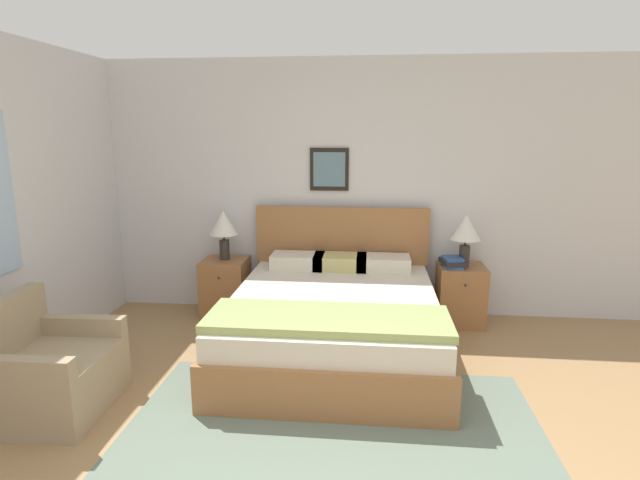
{
  "coord_description": "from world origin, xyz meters",
  "views": [
    {
      "loc": [
        0.22,
        -1.82,
        1.89
      ],
      "look_at": [
        -0.14,
        1.8,
        1.09
      ],
      "focal_mm": 28.0,
      "sensor_mm": 36.0,
      "label": 1
    }
  ],
  "objects_px": {
    "bed": "(334,320)",
    "table_lamp_by_door": "(466,230)",
    "nightstand_by_door": "(460,295)",
    "nightstand_near_window": "(226,287)",
    "armchair": "(47,373)",
    "table_lamp_near_window": "(223,225)"
  },
  "relations": [
    {
      "from": "bed",
      "to": "table_lamp_by_door",
      "type": "distance_m",
      "value": 1.6
    },
    {
      "from": "armchair",
      "to": "table_lamp_near_window",
      "type": "height_order",
      "value": "table_lamp_near_window"
    },
    {
      "from": "bed",
      "to": "armchair",
      "type": "height_order",
      "value": "bed"
    },
    {
      "from": "bed",
      "to": "nightstand_by_door",
      "type": "height_order",
      "value": "bed"
    },
    {
      "from": "table_lamp_by_door",
      "to": "nightstand_near_window",
      "type": "bearing_deg",
      "value": -179.7
    },
    {
      "from": "nightstand_by_door",
      "to": "table_lamp_near_window",
      "type": "bearing_deg",
      "value": 179.7
    },
    {
      "from": "armchair",
      "to": "table_lamp_near_window",
      "type": "relative_size",
      "value": 1.62
    },
    {
      "from": "bed",
      "to": "table_lamp_near_window",
      "type": "bearing_deg",
      "value": 145.29
    },
    {
      "from": "armchair",
      "to": "table_lamp_by_door",
      "type": "relative_size",
      "value": 1.62
    },
    {
      "from": "table_lamp_near_window",
      "to": "table_lamp_by_door",
      "type": "relative_size",
      "value": 1.0
    },
    {
      "from": "nightstand_by_door",
      "to": "table_lamp_by_door",
      "type": "relative_size",
      "value": 1.18
    },
    {
      "from": "nightstand_near_window",
      "to": "table_lamp_near_window",
      "type": "height_order",
      "value": "table_lamp_near_window"
    },
    {
      "from": "table_lamp_near_window",
      "to": "table_lamp_by_door",
      "type": "bearing_deg",
      "value": 0.0
    },
    {
      "from": "bed",
      "to": "table_lamp_near_window",
      "type": "height_order",
      "value": "bed"
    },
    {
      "from": "nightstand_near_window",
      "to": "table_lamp_near_window",
      "type": "distance_m",
      "value": 0.65
    },
    {
      "from": "bed",
      "to": "nightstand_near_window",
      "type": "bearing_deg",
      "value": 145.74
    },
    {
      "from": "armchair",
      "to": "table_lamp_near_window",
      "type": "distance_m",
      "value": 2.15
    },
    {
      "from": "bed",
      "to": "nightstand_by_door",
      "type": "xyz_separation_m",
      "value": [
        1.19,
        0.81,
        -0.01
      ]
    },
    {
      "from": "nightstand_by_door",
      "to": "bed",
      "type": "bearing_deg",
      "value": -145.74
    },
    {
      "from": "armchair",
      "to": "table_lamp_near_window",
      "type": "bearing_deg",
      "value": 157.94
    },
    {
      "from": "bed",
      "to": "table_lamp_near_window",
      "type": "relative_size",
      "value": 4.15
    },
    {
      "from": "table_lamp_by_door",
      "to": "armchair",
      "type": "bearing_deg",
      "value": -148.27
    }
  ]
}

